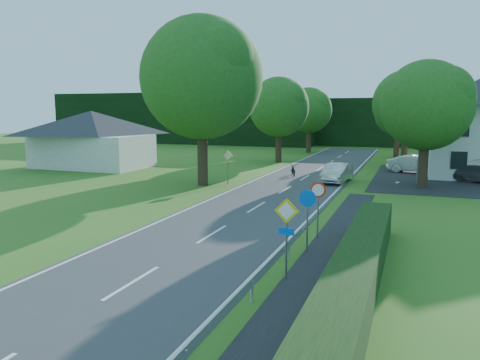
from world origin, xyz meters
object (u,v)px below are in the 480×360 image
at_px(motorcycle, 293,169).
at_px(parked_car_silver_a, 416,164).
at_px(moving_car, 337,173).
at_px(streetlight, 418,121).

distance_m(motorcycle, parked_car_silver_a, 10.60).
distance_m(moving_car, motorcycle, 4.42).
xyz_separation_m(streetlight, moving_car, (-5.36, -1.51, -3.73)).
relative_size(streetlight, parked_car_silver_a, 1.78).
xyz_separation_m(motorcycle, parked_car_silver_a, (9.21, 5.23, 0.24)).
xyz_separation_m(streetlight, motorcycle, (-9.19, 0.70, -3.92)).
bearing_deg(parked_car_silver_a, moving_car, 157.76).
bearing_deg(streetlight, motorcycle, 175.63).
bearing_deg(streetlight, moving_car, -164.23).
bearing_deg(motorcycle, moving_car, -50.49).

